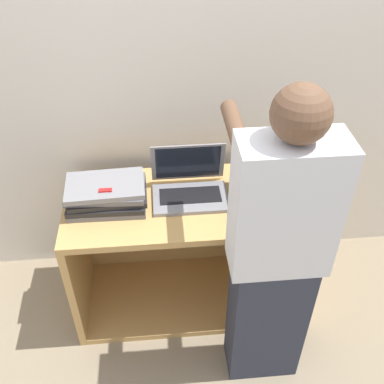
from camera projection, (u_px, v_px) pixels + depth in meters
ground_plane at (195, 336)px, 2.46m from camera, size 12.00×12.00×0.00m
wall_back at (183, 78)px, 2.24m from camera, size 8.00×0.05×2.40m
cart at (189, 242)px, 2.51m from camera, size 1.24×0.58×0.74m
laptop_open at (190, 186)px, 2.23m from camera, size 0.37×0.28×0.24m
laptop_stack_left at (107, 194)px, 2.15m from camera, size 0.38×0.25×0.13m
laptop_stack_right at (271, 187)px, 2.22m from camera, size 0.39×0.25×0.11m
person at (276, 257)px, 1.87m from camera, size 0.40×0.52×1.56m
inventory_tag at (105, 190)px, 2.06m from camera, size 0.06×0.02×0.01m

